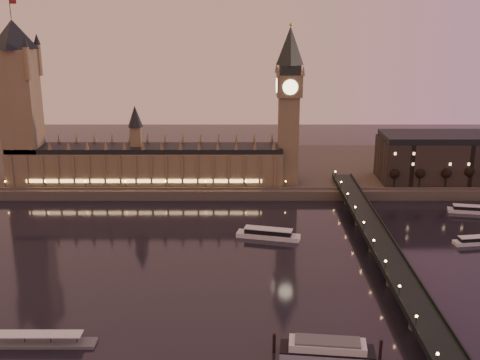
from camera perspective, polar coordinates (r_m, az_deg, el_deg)
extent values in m
plane|color=black|center=(293.10, -4.42, -8.21)|extent=(700.00, 700.00, 0.00)
cube|color=#423D35|center=(446.68, 0.98, 1.03)|extent=(560.00, 130.00, 6.00)
cube|color=brown|center=(405.30, -8.85, 1.26)|extent=(180.00, 26.00, 22.00)
cube|color=black|center=(402.20, -8.93, 2.99)|extent=(180.00, 22.00, 3.20)
cube|color=#FFCC7F|center=(394.11, -9.10, -0.10)|extent=(153.00, 0.25, 2.20)
cube|color=brown|center=(418.05, -20.00, 5.57)|extent=(22.00, 22.00, 88.00)
cone|color=black|center=(412.17, -20.74, 12.80)|extent=(31.68, 31.68, 18.00)
cylinder|color=black|center=(411.74, -20.96, 14.88)|extent=(0.44, 0.44, 12.00)
cube|color=maroon|center=(410.96, -20.73, 15.53)|extent=(4.00, 0.15, 2.50)
cube|color=brown|center=(397.38, 4.58, 3.78)|extent=(13.00, 13.00, 58.00)
cube|color=brown|center=(391.03, 4.70, 8.93)|extent=(16.00, 16.00, 14.00)
cylinder|color=#FFEAA5|center=(382.95, 4.80, 8.76)|extent=(9.60, 0.35, 9.60)
cylinder|color=#FFEAA5|center=(390.45, 3.49, 8.94)|extent=(0.35, 9.60, 9.60)
cube|color=black|center=(389.84, 4.74, 10.38)|extent=(13.00, 13.00, 6.00)
cone|color=black|center=(388.53, 4.79, 12.58)|extent=(17.68, 17.68, 24.00)
sphere|color=gold|center=(387.86, 4.84, 14.50)|extent=(2.00, 2.00, 2.00)
cube|color=black|center=(297.26, 13.65, -6.60)|extent=(13.00, 260.00, 2.00)
cube|color=black|center=(295.27, 12.47, -6.37)|extent=(0.60, 260.00, 1.00)
cube|color=black|center=(298.23, 14.85, -6.30)|extent=(0.60, 260.00, 1.00)
cube|color=black|center=(432.24, 20.27, 1.79)|extent=(110.00, 36.00, 28.00)
cube|color=black|center=(428.73, 20.48, 3.86)|extent=(108.00, 34.00, 4.00)
cylinder|color=black|center=(403.38, 14.47, -0.03)|extent=(0.70, 0.70, 10.08)
sphere|color=black|center=(401.95, 14.53, 0.69)|extent=(6.72, 6.72, 6.72)
cylinder|color=black|center=(407.57, 16.61, -0.03)|extent=(0.70, 0.70, 10.08)
sphere|color=black|center=(406.16, 16.67, 0.68)|extent=(6.72, 6.72, 6.72)
cylinder|color=black|center=(412.32, 18.69, -0.03)|extent=(0.70, 0.70, 10.08)
sphere|color=black|center=(410.93, 18.76, 0.67)|extent=(6.72, 6.72, 6.72)
cylinder|color=black|center=(417.60, 20.72, -0.03)|extent=(0.70, 0.70, 10.08)
sphere|color=black|center=(416.22, 20.80, 0.67)|extent=(6.72, 6.72, 6.72)
cube|color=silver|center=(326.00, 2.69, -5.31)|extent=(34.89, 15.25, 2.50)
cube|color=black|center=(325.07, 2.70, -4.90)|extent=(25.96, 11.86, 2.50)
cube|color=silver|center=(324.54, 2.70, -4.65)|extent=(26.69, 12.31, 0.45)
cube|color=silver|center=(389.39, 20.88, -2.76)|extent=(25.36, 10.46, 2.09)
cube|color=black|center=(388.74, 20.91, -2.47)|extent=(18.85, 8.23, 2.09)
cube|color=silver|center=(388.37, 20.93, -2.29)|extent=(19.38, 8.56, 0.38)
cube|color=silver|center=(340.81, 21.28, -5.53)|extent=(22.16, 8.77, 1.98)
cube|color=black|center=(340.11, 21.32, -5.22)|extent=(16.46, 6.95, 1.98)
cube|color=silver|center=(339.70, 21.34, -5.04)|extent=(16.92, 7.24, 0.36)
cube|color=#9AA9C4|center=(226.69, 8.25, -15.94)|extent=(34.62, 13.22, 2.74)
cube|color=black|center=(225.82, 8.27, -15.59)|extent=(34.62, 13.22, 0.53)
cube|color=silver|center=(224.96, 8.28, -15.24)|extent=(28.21, 11.46, 2.74)
cube|color=#595B5E|center=(224.05, 8.30, -14.86)|extent=(23.90, 9.94, 0.74)
cylinder|color=black|center=(226.32, 3.25, -15.18)|extent=(1.16, 1.16, 7.18)
cylinder|color=black|center=(227.97, 13.19, -15.38)|extent=(1.16, 1.16, 7.18)
cube|color=#595B5E|center=(243.21, -18.38, -14.47)|extent=(41.01, 6.84, 1.17)
cube|color=silver|center=(241.60, -18.69, -13.67)|extent=(33.20, 5.86, 0.29)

